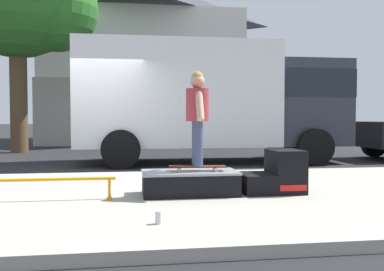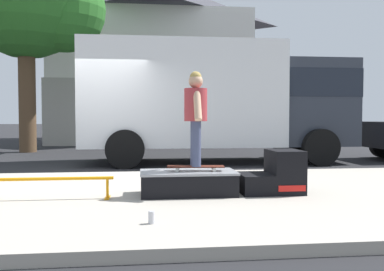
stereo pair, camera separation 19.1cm
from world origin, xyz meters
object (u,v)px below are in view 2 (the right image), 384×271
at_px(grind_rail, 51,182).
at_px(skateboard, 196,167).
at_px(kicker_ramp, 275,175).
at_px(skate_box, 188,182).
at_px(soda_can, 152,217).
at_px(skater_kid, 196,110).
at_px(box_truck, 218,97).

height_order(grind_rail, skateboard, skateboard).
bearing_deg(skateboard, kicker_ramp, -0.20).
height_order(skate_box, soda_can, skate_box).
bearing_deg(skate_box, skateboard, 2.00).
distance_m(skate_box, skater_kid, 0.98).
relative_size(skater_kid, soda_can, 10.27).
xyz_separation_m(kicker_ramp, skateboard, (-1.13, 0.00, 0.13)).
height_order(skate_box, skateboard, skateboard).
distance_m(skateboard, soda_can, 1.72).
relative_size(grind_rail, skater_kid, 1.23).
height_order(grind_rail, skater_kid, skater_kid).
bearing_deg(kicker_ramp, grind_rail, -177.32).
distance_m(skate_box, kicker_ramp, 1.24).
distance_m(skater_kid, box_truck, 5.46).
bearing_deg(box_truck, skater_kid, -103.28).
height_order(kicker_ramp, soda_can, kicker_ramp).
bearing_deg(soda_can, box_truck, 74.61).
bearing_deg(skater_kid, skate_box, -178.00).
xyz_separation_m(skate_box, kicker_ramp, (1.23, -0.00, 0.07)).
xyz_separation_m(skateboard, skater_kid, (0.00, -0.00, 0.77)).
height_order(kicker_ramp, box_truck, box_truck).
xyz_separation_m(skate_box, grind_rail, (-1.79, -0.14, 0.04)).
bearing_deg(skater_kid, kicker_ramp, -0.20).
xyz_separation_m(kicker_ramp, box_truck, (0.12, 5.30, 1.33)).
height_order(skater_kid, soda_can, skater_kid).
xyz_separation_m(skate_box, skater_kid, (0.10, 0.00, 0.98)).
bearing_deg(box_truck, kicker_ramp, -91.31).
relative_size(kicker_ramp, skater_kid, 0.66).
relative_size(skater_kid, box_truck, 0.19).
distance_m(grind_rail, skateboard, 1.91).
height_order(kicker_ramp, grind_rail, kicker_ramp).
bearing_deg(soda_can, skate_box, 71.13).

